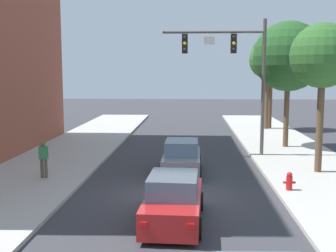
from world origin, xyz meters
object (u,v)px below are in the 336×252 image
at_px(street_tree_farthest, 268,61).
at_px(street_tree_second, 288,57).
at_px(car_following_red, 174,201).
at_px(traffic_signal_mast, 235,63).
at_px(car_lead_grey, 182,158).
at_px(street_tree_nearest, 323,57).
at_px(street_tree_third, 271,56).
at_px(fire_hydrant, 289,181).
at_px(pedestrian_sidewalk_left_walker, 44,157).

bearing_deg(street_tree_farthest, street_tree_second, -91.72).
relative_size(car_following_red, street_tree_farthest, 0.61).
bearing_deg(traffic_signal_mast, car_lead_grey, -125.13).
height_order(street_tree_nearest, street_tree_third, street_tree_third).
relative_size(traffic_signal_mast, car_following_red, 1.74).
relative_size(fire_hydrant, street_tree_second, 0.09).
height_order(car_lead_grey, street_tree_second, street_tree_second).
height_order(car_following_red, pedestrian_sidewalk_left_walker, pedestrian_sidewalk_left_walker).
relative_size(car_following_red, fire_hydrant, 5.98).
xyz_separation_m(car_lead_grey, street_tree_third, (6.95, 15.82, 5.35)).
height_order(car_following_red, street_tree_third, street_tree_third).
distance_m(street_tree_nearest, street_tree_farthest, 15.34).
relative_size(street_tree_third, street_tree_farthest, 1.08).
xyz_separation_m(street_tree_second, street_tree_farthest, (0.26, 8.52, -0.03)).
xyz_separation_m(car_following_red, pedestrian_sidewalk_left_walker, (-5.91, 4.96, 0.34)).
bearing_deg(street_tree_second, street_tree_farthest, 88.28).
relative_size(traffic_signal_mast, fire_hydrant, 10.42).
bearing_deg(street_tree_second, street_tree_third, 86.08).
relative_size(traffic_signal_mast, pedestrian_sidewalk_left_walker, 4.57).
height_order(car_lead_grey, street_tree_nearest, street_tree_nearest).
bearing_deg(street_tree_second, street_tree_nearest, -89.70).
bearing_deg(fire_hydrant, car_lead_grey, 143.32).
bearing_deg(fire_hydrant, car_following_red, -141.19).
xyz_separation_m(street_tree_nearest, street_tree_second, (-0.04, 6.82, 0.24)).
distance_m(car_lead_grey, street_tree_second, 10.59).
xyz_separation_m(pedestrian_sidewalk_left_walker, street_tree_farthest, (12.61, 17.20, 4.62)).
distance_m(fire_hydrant, street_tree_third, 20.00).
height_order(car_lead_grey, car_following_red, same).
distance_m(car_lead_grey, pedestrian_sidewalk_left_walker, 6.30).
relative_size(car_following_red, street_tree_third, 0.56).
bearing_deg(street_tree_second, fire_hydrant, -101.31).
relative_size(street_tree_nearest, street_tree_farthest, 0.97).
bearing_deg(street_tree_farthest, pedestrian_sidewalk_left_walker, -126.25).
xyz_separation_m(street_tree_second, street_tree_third, (0.61, 8.95, 0.36)).
relative_size(pedestrian_sidewalk_left_walker, street_tree_farthest, 0.23).
height_order(traffic_signal_mast, pedestrian_sidewalk_left_walker, traffic_signal_mast).
bearing_deg(street_tree_farthest, fire_hydrant, -96.96).
distance_m(pedestrian_sidewalk_left_walker, street_tree_farthest, 21.82).
relative_size(traffic_signal_mast, street_tree_third, 0.98).
distance_m(traffic_signal_mast, street_tree_second, 4.51).
bearing_deg(traffic_signal_mast, fire_hydrant, -78.51).
height_order(car_following_red, street_tree_nearest, street_tree_nearest).
bearing_deg(street_tree_nearest, street_tree_farthest, 89.18).
xyz_separation_m(car_following_red, street_tree_second, (6.44, 13.64, 4.99)).
relative_size(traffic_signal_mast, street_tree_second, 0.97).
bearing_deg(street_tree_nearest, traffic_signal_mast, 131.41).
bearing_deg(street_tree_nearest, street_tree_second, 90.30).
distance_m(fire_hydrant, street_tree_farthest, 19.44).
distance_m(car_lead_grey, street_tree_third, 18.08).
relative_size(pedestrian_sidewalk_left_walker, street_tree_third, 0.21).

